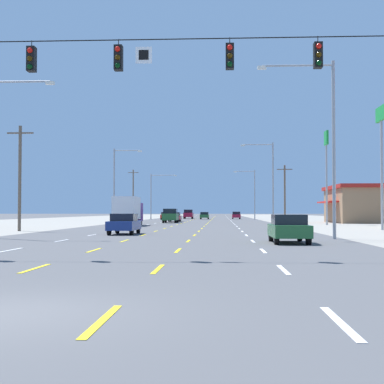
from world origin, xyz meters
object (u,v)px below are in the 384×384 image
(sedan_far_right_nearest, at_px, (289,228))
(streetlight_right_row_2, at_px, (252,191))
(suv_inner_left_distant_b, at_px, (188,214))
(streetlight_left_row_1, at_px, (117,181))
(streetlight_left_row_0, at_px, (0,146))
(sedan_center_turn_farthest, at_px, (205,215))
(streetlight_right_row_1, at_px, (270,177))
(streetlight_left_row_2, at_px, (154,192))
(hatchback_far_right_distant_a, at_px, (236,215))
(pole_sign_right_row_2, at_px, (326,157))
(streetlight_right_row_0, at_px, (326,135))
(sedan_far_left_farther, at_px, (166,216))
(pole_sign_right_row_1, at_px, (381,135))
(sedan_inner_left_near, at_px, (124,224))
(box_truck_far_left_mid, at_px, (128,209))
(suv_inner_left_midfar, at_px, (170,216))
(sedan_inner_left_far, at_px, (175,217))

(sedan_far_right_nearest, relative_size, streetlight_right_row_2, 0.47)
(suv_inner_left_distant_b, relative_size, streetlight_left_row_1, 0.51)
(streetlight_left_row_0, height_order, streetlight_right_row_2, streetlight_left_row_0)
(sedan_center_turn_farthest, bearing_deg, streetlight_right_row_1, -77.73)
(streetlight_left_row_2, bearing_deg, streetlight_left_row_0, -90.20)
(sedan_center_turn_farthest, xyz_separation_m, suv_inner_left_distant_b, (-3.70, 7.39, 0.27))
(hatchback_far_right_distant_a, relative_size, pole_sign_right_row_2, 0.35)
(suv_inner_left_distant_b, xyz_separation_m, streetlight_left_row_1, (-6.32, -51.19, 4.53))
(streetlight_right_row_0, xyz_separation_m, streetlight_right_row_1, (0.05, 38.65, -0.12))
(streetlight_left_row_2, bearing_deg, sedan_far_left_farther, -37.34)
(streetlight_left_row_1, bearing_deg, pole_sign_right_row_2, -9.73)
(pole_sign_right_row_1, xyz_separation_m, streetlight_left_row_2, (-26.95, 61.18, -2.84))
(sedan_inner_left_near, distance_m, streetlight_right_row_0, 15.32)
(sedan_inner_left_near, bearing_deg, streetlight_left_row_1, 101.37)
(streetlight_left_row_1, height_order, streetlight_left_row_2, streetlight_left_row_1)
(suv_inner_left_distant_b, height_order, pole_sign_right_row_2, pole_sign_right_row_2)
(pole_sign_right_row_1, bearing_deg, box_truck_far_left_mid, 150.78)
(pole_sign_right_row_1, height_order, streetlight_right_row_1, pole_sign_right_row_1)
(box_truck_far_left_mid, relative_size, suv_inner_left_distant_b, 1.47)
(suv_inner_left_midfar, bearing_deg, streetlight_right_row_0, -73.94)
(sedan_inner_left_near, height_order, streetlight_left_row_1, streetlight_left_row_1)
(streetlight_left_row_0, xyz_separation_m, streetlight_right_row_1, (19.54, 38.65, 0.37))
(suv_inner_left_distant_b, distance_m, pole_sign_right_row_2, 59.38)
(sedan_inner_left_near, distance_m, suv_inner_left_distant_b, 83.68)
(suv_inner_left_midfar, bearing_deg, streetlight_right_row_2, 67.12)
(suv_inner_left_distant_b, bearing_deg, sedan_inner_left_far, -90.30)
(streetlight_left_row_1, bearing_deg, streetlight_right_row_1, 0.00)
(streetlight_left_row_0, height_order, streetlight_left_row_1, streetlight_left_row_0)
(sedan_far_right_nearest, height_order, sedan_inner_left_far, same)
(sedan_far_left_farther, height_order, pole_sign_right_row_1, pole_sign_right_row_1)
(suv_inner_left_midfar, xyz_separation_m, hatchback_far_right_distant_a, (10.30, 39.50, -0.24))
(sedan_inner_left_far, distance_m, streetlight_right_row_1, 21.88)
(hatchback_far_right_distant_a, distance_m, streetlight_right_row_0, 85.64)
(box_truck_far_left_mid, xyz_separation_m, streetlight_left_row_1, (-2.92, 8.93, 3.72))
(hatchback_far_right_distant_a, bearing_deg, streetlight_left_row_2, -153.52)
(pole_sign_right_row_1, distance_m, streetlight_right_row_2, 61.72)
(suv_inner_left_distant_b, distance_m, streetlight_right_row_0, 90.95)
(streetlight_left_row_2, height_order, streetlight_right_row_2, streetlight_right_row_2)
(sedan_inner_left_far, bearing_deg, hatchback_far_right_distant_a, 70.98)
(box_truck_far_left_mid, relative_size, streetlight_left_row_1, 0.74)
(box_truck_far_left_mid, xyz_separation_m, streetlight_left_row_2, (-2.64, 47.58, 3.51))
(suv_inner_left_midfar, xyz_separation_m, pole_sign_right_row_1, (20.95, -29.80, 7.16))
(streetlight_right_row_0, height_order, streetlight_left_row_2, streetlight_right_row_0)
(streetlight_left_row_0, xyz_separation_m, streetlight_left_row_2, (0.27, 77.31, -0.24))
(streetlight_left_row_2, bearing_deg, streetlight_right_row_0, -76.03)
(sedan_inner_left_far, height_order, streetlight_left_row_1, streetlight_left_row_1)
(streetlight_right_row_0, bearing_deg, sedan_center_turn_farthest, 96.56)
(suv_inner_left_distant_b, height_order, streetlight_left_row_0, streetlight_left_row_0)
(box_truck_far_left_mid, bearing_deg, streetlight_left_row_1, 108.11)
(suv_inner_left_midfar, bearing_deg, streetlight_left_row_1, -130.81)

